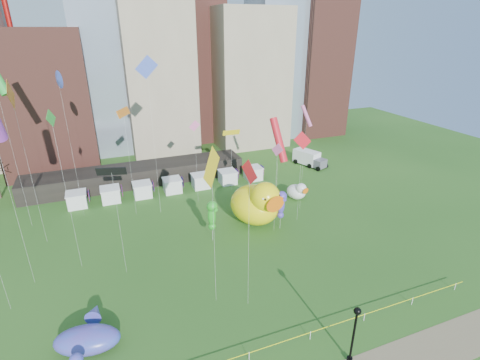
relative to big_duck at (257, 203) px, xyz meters
name	(u,v)px	position (x,y,z in m)	size (l,w,h in m)	color
ground	(249,360)	(-10.03, -21.01, -3.19)	(160.00, 160.00, 0.00)	#27551A
skyline	(146,50)	(-7.78, 40.05, 18.25)	(101.00, 23.00, 68.00)	brown
pavilion	(138,175)	(-14.03, 20.99, -1.59)	(38.00, 6.00, 3.20)	black
vendor_tents	(172,186)	(-9.01, 14.99, -2.08)	(33.24, 2.80, 2.40)	white
caution_tape	(249,354)	(-10.03, -21.01, -2.51)	(50.00, 0.06, 0.90)	white
big_duck	(257,203)	(0.00, 0.00, 0.00)	(7.97, 9.64, 6.94)	#FFEA0D
small_duck	(297,191)	(9.35, 4.76, -1.81)	(3.63, 4.24, 3.00)	white
seahorse_green	(212,213)	(-7.31, -2.26, 0.97)	(1.61, 1.89, 5.86)	silver
seahorse_purple	(281,203)	(2.40, -2.75, 0.90)	(1.50, 1.81, 5.77)	silver
whale_inflatable	(88,338)	(-22.64, -14.62, -2.04)	(6.22, 7.26, 2.50)	#5B399B
lamppost	(355,329)	(-2.13, -24.21, 0.39)	(0.61, 0.61, 5.86)	black
box_truck	(309,158)	(19.37, 17.57, -1.68)	(4.76, 7.36, 2.94)	white
kite_0	(279,140)	(2.99, -0.04, 8.91)	(1.84, 3.62, 15.06)	silver
kite_1	(277,152)	(1.40, -2.83, 8.23)	(0.84, 1.59, 12.67)	silver
kite_2	(111,172)	(-18.58, -4.88, 9.31)	(3.01, 1.19, 13.02)	silver
kite_4	(231,133)	(0.68, 12.06, 6.98)	(2.88, 0.50, 10.65)	silver
kite_5	(58,80)	(-23.16, 11.54, 16.60)	(0.96, 2.23, 20.95)	silver
kite_6	(123,113)	(-15.82, 9.17, 12.21)	(2.02, 3.17, 15.98)	silver
kite_8	(302,142)	(5.91, -1.31, 8.69)	(2.59, 0.35, 13.36)	silver
kite_9	(195,129)	(-5.95, 9.86, 8.88)	(1.74, 0.06, 13.35)	silver
kite_11	(52,125)	(-23.38, -1.88, 13.87)	(0.70, 1.74, 18.72)	silver
kite_12	(212,169)	(-10.38, -13.05, 11.43)	(2.44, 2.94, 16.64)	silver
kite_13	(147,70)	(-12.33, 8.00, 17.68)	(2.99, 0.16, 22.79)	silver
kite_14	(11,97)	(-27.68, 5.58, 15.71)	(0.12, 3.47, 20.89)	silver
kite_16	(249,176)	(-7.51, -14.74, 10.99)	(0.61, 2.16, 15.65)	silver
kite_17	(306,116)	(8.10, 1.63, 11.35)	(1.76, 1.52, 16.12)	silver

